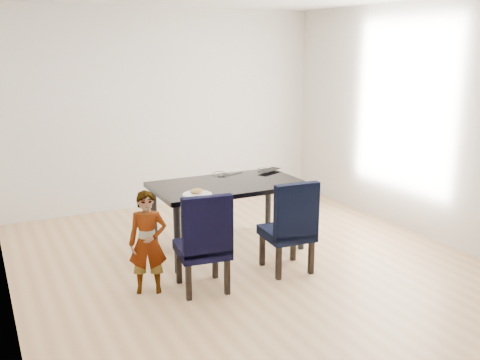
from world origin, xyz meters
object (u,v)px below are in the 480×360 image
chair_left (202,241)px  chair_right (287,225)px  child (148,243)px  laptop (266,170)px  plate (197,195)px  dining_table (228,216)px

chair_left → chair_right: 0.92m
child → laptop: (1.76, 0.96, 0.29)m
child → plate: (0.62, 0.34, 0.29)m
dining_table → chair_right: chair_right is taller
child → laptop: bearing=48.9°
chair_left → plate: chair_left is taller
chair_left → chair_right: bearing=9.1°
dining_table → child: child is taller
laptop → chair_right: bearing=46.8°
dining_table → laptop: size_ratio=5.01×
dining_table → laptop: (0.66, 0.31, 0.39)m
dining_table → plate: plate is taller
laptop → dining_table: bearing=1.5°
dining_table → chair_right: size_ratio=1.71×
child → chair_right: bearing=14.8°
plate → dining_table: bearing=33.4°
chair_right → child: 1.38m
dining_table → chair_right: (0.28, -0.78, 0.09)m
chair_left → plate: bearing=78.9°
chair_left → child: 0.48m
chair_right → child: bearing=178.9°
chair_right → child: (-1.38, 0.13, 0.00)m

